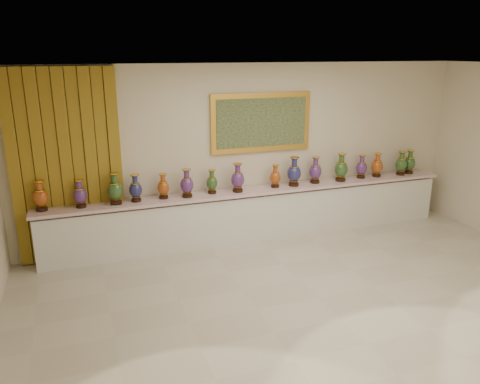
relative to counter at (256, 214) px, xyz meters
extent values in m
plane|color=beige|center=(0.00, -2.27, -0.44)|extent=(8.00, 8.00, 0.00)
plane|color=beige|center=(0.00, 0.23, 1.06)|extent=(8.00, 0.00, 8.00)
plane|color=white|center=(0.00, -2.27, 2.56)|extent=(8.00, 8.00, 0.00)
cube|color=#9F6F22|center=(-3.03, 0.17, 1.06)|extent=(1.64, 0.14, 2.95)
cube|color=gold|center=(0.15, 0.19, 1.58)|extent=(1.80, 0.06, 1.00)
cube|color=#1B371E|center=(0.15, 0.16, 1.58)|extent=(1.62, 0.02, 0.82)
cube|color=white|center=(0.00, 0.00, -0.03)|extent=(7.20, 0.42, 0.81)
cube|color=#F5CECF|center=(0.00, -0.02, 0.44)|extent=(7.28, 0.48, 0.05)
cylinder|color=black|center=(-3.44, 0.01, 0.49)|extent=(0.16, 0.16, 0.05)
cone|color=gold|center=(-3.44, 0.01, 0.54)|extent=(0.14, 0.14, 0.03)
ellipsoid|color=maroon|center=(-3.44, 0.01, 0.67)|extent=(0.24, 0.24, 0.27)
cylinder|color=gold|center=(-3.44, 0.01, 0.78)|extent=(0.15, 0.15, 0.01)
cylinder|color=maroon|center=(-3.44, 0.01, 0.84)|extent=(0.09, 0.09, 0.10)
cone|color=maroon|center=(-3.44, 0.01, 0.91)|extent=(0.15, 0.15, 0.04)
cylinder|color=gold|center=(-3.44, 0.01, 0.92)|extent=(0.15, 0.15, 0.01)
cylinder|color=black|center=(-2.88, -0.02, 0.49)|extent=(0.15, 0.15, 0.04)
cone|color=gold|center=(-2.88, -0.02, 0.53)|extent=(0.13, 0.13, 0.03)
ellipsoid|color=#27104D|center=(-2.88, -0.02, 0.65)|extent=(0.22, 0.22, 0.25)
cylinder|color=gold|center=(-2.88, -0.02, 0.76)|extent=(0.14, 0.14, 0.01)
cylinder|color=#27104D|center=(-2.88, -0.02, 0.81)|extent=(0.08, 0.08, 0.09)
cone|color=#27104D|center=(-2.88, -0.02, 0.88)|extent=(0.14, 0.14, 0.03)
cylinder|color=gold|center=(-2.88, -0.02, 0.89)|extent=(0.14, 0.14, 0.01)
cylinder|color=black|center=(-2.37, -0.05, 0.49)|extent=(0.18, 0.18, 0.05)
cone|color=gold|center=(-2.37, -0.05, 0.54)|extent=(0.15, 0.15, 0.03)
ellipsoid|color=black|center=(-2.37, -0.05, 0.68)|extent=(0.27, 0.27, 0.29)
cylinder|color=gold|center=(-2.37, -0.05, 0.80)|extent=(0.16, 0.16, 0.01)
cylinder|color=black|center=(-2.37, -0.05, 0.87)|extent=(0.09, 0.09, 0.11)
cone|color=black|center=(-2.37, -0.05, 0.94)|extent=(0.16, 0.16, 0.04)
cylinder|color=gold|center=(-2.37, -0.05, 0.96)|extent=(0.16, 0.16, 0.01)
cylinder|color=black|center=(-2.05, -0.01, 0.49)|extent=(0.16, 0.16, 0.04)
cone|color=gold|center=(-2.05, -0.01, 0.53)|extent=(0.14, 0.14, 0.03)
ellipsoid|color=#090B44|center=(-2.05, -0.01, 0.65)|extent=(0.21, 0.21, 0.25)
cylinder|color=gold|center=(-2.05, -0.01, 0.76)|extent=(0.14, 0.14, 0.01)
cylinder|color=#090B44|center=(-2.05, -0.01, 0.82)|extent=(0.08, 0.08, 0.09)
cone|color=#090B44|center=(-2.05, -0.01, 0.88)|extent=(0.14, 0.14, 0.03)
cylinder|color=gold|center=(-2.05, -0.01, 0.90)|extent=(0.14, 0.14, 0.01)
cylinder|color=black|center=(-1.61, 0.00, 0.48)|extent=(0.14, 0.14, 0.04)
cone|color=gold|center=(-1.61, 0.00, 0.53)|extent=(0.13, 0.13, 0.03)
ellipsoid|color=maroon|center=(-1.61, 0.00, 0.64)|extent=(0.23, 0.23, 0.24)
cylinder|color=gold|center=(-1.61, 0.00, 0.74)|extent=(0.13, 0.13, 0.01)
cylinder|color=maroon|center=(-1.61, 0.00, 0.80)|extent=(0.08, 0.08, 0.09)
cone|color=maroon|center=(-1.61, 0.00, 0.85)|extent=(0.13, 0.13, 0.03)
cylinder|color=gold|center=(-1.61, 0.00, 0.87)|extent=(0.13, 0.13, 0.01)
cylinder|color=black|center=(-1.24, -0.05, 0.49)|extent=(0.17, 0.17, 0.05)
cone|color=gold|center=(-1.24, -0.05, 0.54)|extent=(0.14, 0.14, 0.03)
ellipsoid|color=#27104D|center=(-1.24, -0.05, 0.67)|extent=(0.26, 0.26, 0.27)
cylinder|color=gold|center=(-1.24, -0.05, 0.78)|extent=(0.15, 0.15, 0.01)
cylinder|color=#27104D|center=(-1.24, -0.05, 0.84)|extent=(0.09, 0.09, 0.10)
cone|color=#27104D|center=(-1.24, -0.05, 0.91)|extent=(0.15, 0.15, 0.04)
cylinder|color=gold|center=(-1.24, -0.05, 0.93)|extent=(0.15, 0.15, 0.01)
cylinder|color=black|center=(-0.80, 0.01, 0.48)|extent=(0.14, 0.14, 0.04)
cone|color=gold|center=(-0.80, 0.01, 0.53)|extent=(0.12, 0.12, 0.03)
ellipsoid|color=black|center=(-0.80, 0.01, 0.64)|extent=(0.25, 0.25, 0.23)
cylinder|color=gold|center=(-0.80, 0.01, 0.74)|extent=(0.13, 0.13, 0.01)
cylinder|color=black|center=(-0.80, 0.01, 0.79)|extent=(0.07, 0.07, 0.08)
cone|color=black|center=(-0.80, 0.01, 0.85)|extent=(0.13, 0.13, 0.03)
cylinder|color=gold|center=(-0.80, 0.01, 0.86)|extent=(0.13, 0.13, 0.01)
cylinder|color=black|center=(-0.36, -0.05, 0.49)|extent=(0.17, 0.17, 0.05)
cone|color=gold|center=(-0.36, -0.05, 0.54)|extent=(0.15, 0.15, 0.03)
ellipsoid|color=#27104D|center=(-0.36, -0.05, 0.68)|extent=(0.30, 0.30, 0.28)
cylinder|color=gold|center=(-0.36, -0.05, 0.80)|extent=(0.15, 0.15, 0.01)
cylinder|color=#27104D|center=(-0.36, -0.05, 0.86)|extent=(0.09, 0.09, 0.10)
cone|color=#27104D|center=(-0.36, -0.05, 0.93)|extent=(0.15, 0.15, 0.04)
cylinder|color=gold|center=(-0.36, -0.05, 0.95)|extent=(0.16, 0.16, 0.01)
cylinder|color=black|center=(0.34, -0.01, 0.48)|extent=(0.14, 0.14, 0.04)
cone|color=gold|center=(0.34, -0.01, 0.53)|extent=(0.12, 0.12, 0.03)
ellipsoid|color=maroon|center=(0.34, -0.01, 0.64)|extent=(0.22, 0.22, 0.23)
cylinder|color=gold|center=(0.34, -0.01, 0.74)|extent=(0.13, 0.13, 0.01)
cylinder|color=maroon|center=(0.34, -0.01, 0.79)|extent=(0.07, 0.07, 0.08)
cone|color=maroon|center=(0.34, -0.01, 0.84)|extent=(0.13, 0.13, 0.03)
cylinder|color=gold|center=(0.34, -0.01, 0.86)|extent=(0.13, 0.13, 0.01)
cylinder|color=black|center=(0.69, -0.03, 0.49)|extent=(0.18, 0.18, 0.05)
cone|color=gold|center=(0.69, -0.03, 0.55)|extent=(0.16, 0.16, 0.03)
ellipsoid|color=#090B44|center=(0.69, -0.03, 0.69)|extent=(0.30, 0.30, 0.30)
cylinder|color=gold|center=(0.69, -0.03, 0.81)|extent=(0.16, 0.16, 0.01)
cylinder|color=#090B44|center=(0.69, -0.03, 0.88)|extent=(0.10, 0.10, 0.11)
cone|color=#090B44|center=(0.69, -0.03, 0.95)|extent=(0.16, 0.16, 0.04)
cylinder|color=gold|center=(0.69, -0.03, 0.97)|extent=(0.17, 0.17, 0.01)
cylinder|color=black|center=(1.13, 0.01, 0.49)|extent=(0.17, 0.17, 0.05)
cone|color=gold|center=(1.13, 0.01, 0.54)|extent=(0.15, 0.15, 0.03)
ellipsoid|color=#27104D|center=(1.13, 0.01, 0.67)|extent=(0.27, 0.27, 0.28)
cylinder|color=gold|center=(1.13, 0.01, 0.79)|extent=(0.15, 0.15, 0.01)
cylinder|color=#27104D|center=(1.13, 0.01, 0.85)|extent=(0.09, 0.09, 0.10)
cone|color=#27104D|center=(1.13, 0.01, 0.92)|extent=(0.15, 0.15, 0.04)
cylinder|color=gold|center=(1.13, 0.01, 0.94)|extent=(0.16, 0.16, 0.01)
cylinder|color=black|center=(1.63, -0.04, 0.49)|extent=(0.18, 0.18, 0.05)
cone|color=gold|center=(1.63, -0.04, 0.55)|extent=(0.16, 0.16, 0.03)
ellipsoid|color=black|center=(1.63, -0.04, 0.69)|extent=(0.25, 0.25, 0.30)
cylinder|color=gold|center=(1.63, -0.04, 0.81)|extent=(0.16, 0.16, 0.01)
cylinder|color=black|center=(1.63, -0.04, 0.88)|extent=(0.10, 0.10, 0.11)
cone|color=black|center=(1.63, -0.04, 0.95)|extent=(0.16, 0.16, 0.04)
cylinder|color=gold|center=(1.63, -0.04, 0.97)|extent=(0.17, 0.17, 0.01)
cylinder|color=black|center=(2.11, 0.02, 0.49)|extent=(0.15, 0.15, 0.04)
cone|color=gold|center=(2.11, 0.02, 0.53)|extent=(0.14, 0.14, 0.03)
ellipsoid|color=#27104D|center=(2.11, 0.02, 0.65)|extent=(0.26, 0.26, 0.25)
cylinder|color=gold|center=(2.11, 0.02, 0.76)|extent=(0.14, 0.14, 0.01)
cylinder|color=#27104D|center=(2.11, 0.02, 0.82)|extent=(0.08, 0.08, 0.09)
cone|color=#27104D|center=(2.11, 0.02, 0.88)|extent=(0.14, 0.14, 0.03)
cylinder|color=gold|center=(2.11, 0.02, 0.90)|extent=(0.14, 0.14, 0.01)
cylinder|color=black|center=(2.45, 0.01, 0.49)|extent=(0.16, 0.16, 0.04)
cone|color=gold|center=(2.45, 0.01, 0.54)|extent=(0.14, 0.14, 0.03)
ellipsoid|color=maroon|center=(2.45, 0.01, 0.66)|extent=(0.23, 0.23, 0.26)
cylinder|color=gold|center=(2.45, 0.01, 0.77)|extent=(0.14, 0.14, 0.01)
cylinder|color=maroon|center=(2.45, 0.01, 0.83)|extent=(0.08, 0.08, 0.09)
cone|color=maroon|center=(2.45, 0.01, 0.89)|extent=(0.14, 0.14, 0.03)
cylinder|color=gold|center=(2.45, 0.01, 0.91)|extent=(0.15, 0.15, 0.01)
cylinder|color=black|center=(2.96, -0.03, 0.49)|extent=(0.16, 0.16, 0.05)
cone|color=gold|center=(2.96, -0.03, 0.54)|extent=(0.14, 0.14, 0.03)
ellipsoid|color=black|center=(2.96, -0.03, 0.66)|extent=(0.24, 0.24, 0.26)
cylinder|color=gold|center=(2.96, -0.03, 0.77)|extent=(0.15, 0.15, 0.01)
cylinder|color=black|center=(2.96, -0.03, 0.83)|extent=(0.08, 0.08, 0.10)
cone|color=black|center=(2.96, -0.03, 0.90)|extent=(0.15, 0.15, 0.04)
cylinder|color=gold|center=(2.96, -0.03, 0.92)|extent=(0.15, 0.15, 0.01)
cylinder|color=black|center=(3.18, 0.00, 0.49)|extent=(0.16, 0.16, 0.05)
cone|color=gold|center=(3.18, 0.00, 0.54)|extent=(0.14, 0.14, 0.03)
ellipsoid|color=black|center=(3.18, 0.00, 0.67)|extent=(0.25, 0.25, 0.27)
cylinder|color=gold|center=(3.18, 0.00, 0.78)|extent=(0.15, 0.15, 0.01)
cylinder|color=black|center=(3.18, 0.00, 0.84)|extent=(0.09, 0.09, 0.10)
cone|color=black|center=(3.18, 0.00, 0.90)|extent=(0.15, 0.15, 0.04)
cylinder|color=gold|center=(3.18, 0.00, 0.92)|extent=(0.15, 0.15, 0.01)
cube|color=white|center=(-2.39, -0.14, 0.47)|extent=(0.10, 0.06, 0.00)
camera|label=1|loc=(-2.88, -7.19, 2.74)|focal=35.00mm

